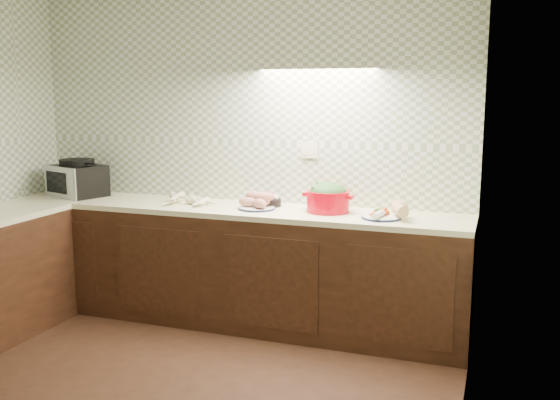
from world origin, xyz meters
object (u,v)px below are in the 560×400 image
(onion_bowl, at_px, (271,200))
(dutch_oven, at_px, (328,198))
(toaster_oven, at_px, (77,179))
(parsnip_pile, at_px, (188,199))
(veg_plate, at_px, (391,212))
(sweet_potato_plate, at_px, (257,203))

(onion_bowl, distance_m, dutch_oven, 0.48)
(toaster_oven, height_order, parsnip_pile, toaster_oven)
(onion_bowl, bearing_deg, veg_plate, -9.30)
(toaster_oven, bearing_deg, onion_bowl, 21.90)
(toaster_oven, height_order, onion_bowl, toaster_oven)
(sweet_potato_plate, relative_size, dutch_oven, 0.74)
(sweet_potato_plate, bearing_deg, dutch_oven, 7.08)
(toaster_oven, bearing_deg, dutch_oven, 19.19)
(toaster_oven, height_order, sweet_potato_plate, toaster_oven)
(sweet_potato_plate, distance_m, veg_plate, 0.99)
(sweet_potato_plate, bearing_deg, onion_bowl, 68.95)
(sweet_potato_plate, bearing_deg, veg_plate, -0.77)
(parsnip_pile, distance_m, onion_bowl, 0.66)
(parsnip_pile, relative_size, sweet_potato_plate, 1.57)
(toaster_oven, xyz_separation_m, sweet_potato_plate, (1.63, -0.04, -0.10))
(parsnip_pile, relative_size, onion_bowl, 2.88)
(toaster_oven, bearing_deg, veg_plate, 17.37)
(toaster_oven, bearing_deg, sweet_potato_plate, 17.09)
(parsnip_pile, height_order, sweet_potato_plate, sweet_potato_plate)
(toaster_oven, xyz_separation_m, parsnip_pile, (1.03, -0.00, -0.11))
(toaster_oven, relative_size, sweet_potato_plate, 1.82)
(parsnip_pile, xyz_separation_m, sweet_potato_plate, (0.60, -0.04, 0.02))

